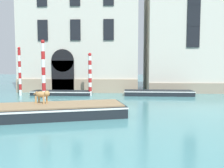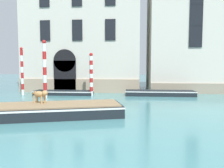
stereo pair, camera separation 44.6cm
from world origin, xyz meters
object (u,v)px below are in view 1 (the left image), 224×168
at_px(boat_moored_near_palazzo, 62,93).
at_px(mooring_pole_4, 43,69).
at_px(dog_on_deck, 42,95).
at_px(mooring_pole_3, 90,74).
at_px(boat_foreground, 36,111).
at_px(mooring_pole_0, 20,71).
at_px(boat_moored_far, 158,93).

relative_size(boat_moored_near_palazzo, mooring_pole_4, 1.14).
height_order(dog_on_deck, mooring_pole_3, mooring_pole_3).
relative_size(boat_foreground, mooring_pole_4, 2.00).
distance_m(boat_foreground, mooring_pole_4, 6.52).
height_order(dog_on_deck, mooring_pole_0, mooring_pole_0).
bearing_deg(boat_moored_near_palazzo, dog_on_deck, -80.07).
relative_size(dog_on_deck, mooring_pole_4, 0.22).
relative_size(boat_foreground, dog_on_deck, 9.22).
bearing_deg(boat_moored_near_palazzo, boat_moored_far, 1.65).
height_order(boat_foreground, dog_on_deck, dog_on_deck).
relative_size(dog_on_deck, mooring_pole_0, 0.24).
distance_m(boat_moored_near_palazzo, mooring_pole_0, 3.80).
bearing_deg(mooring_pole_3, mooring_pole_0, -177.43).
height_order(boat_moored_far, mooring_pole_3, mooring_pole_3).
relative_size(boat_foreground, boat_moored_far, 1.55).
xyz_separation_m(mooring_pole_3, mooring_pole_4, (-3.17, -1.78, 0.42)).
height_order(boat_moored_near_palazzo, boat_moored_far, boat_moored_far).
height_order(boat_foreground, mooring_pole_0, mooring_pole_0).
relative_size(boat_moored_far, mooring_pole_0, 1.41).
height_order(boat_foreground, boat_moored_near_palazzo, boat_foreground).
distance_m(boat_foreground, boat_moored_far, 10.68).
bearing_deg(mooring_pole_4, mooring_pole_3, 29.35).
height_order(boat_moored_near_palazzo, mooring_pole_3, mooring_pole_3).
bearing_deg(mooring_pole_4, boat_moored_far, 13.88).
distance_m(boat_moored_far, mooring_pole_4, 9.22).
distance_m(dog_on_deck, boat_moored_far, 10.28).
relative_size(mooring_pole_0, mooring_pole_3, 1.14).
bearing_deg(boat_moored_near_palazzo, mooring_pole_3, -4.81).
height_order(dog_on_deck, boat_moored_near_palazzo, dog_on_deck).
distance_m(boat_moored_far, mooring_pole_3, 5.80).
bearing_deg(mooring_pole_3, boat_moored_near_palazzo, 174.61).
xyz_separation_m(dog_on_deck, mooring_pole_3, (1.17, 7.34, 0.73)).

